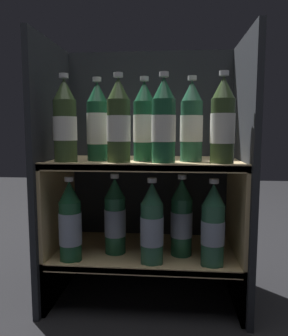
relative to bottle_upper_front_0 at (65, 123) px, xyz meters
The scene contains 18 objects.
ground_plane 0.67m from the bottle_upper_front_0, 12.01° to the right, with size 6.00×6.00×0.00m, color black.
fridge_back_wall 0.43m from the bottle_upper_front_0, 51.68° to the left, with size 0.68×0.02×0.91m, color #23262B.
fridge_side_left 0.23m from the bottle_upper_front_0, 126.02° to the left, with size 0.02×0.39×0.91m, color #23262B.
fridge_side_right 0.61m from the bottle_upper_front_0, 12.05° to the left, with size 0.02×0.39×0.91m, color #23262B.
shelf_lower 0.55m from the bottle_upper_front_0, 24.71° to the left, with size 0.64×0.35×0.18m.
shelf_upper 0.37m from the bottle_upper_front_0, 25.39° to the left, with size 0.64×0.35×0.50m.
bottle_upper_front_0 is the anchor object (origin of this frame).
bottle_upper_front_1 0.17m from the bottle_upper_front_0, ahead, with size 0.07×0.07×0.28m.
bottle_upper_front_2 0.31m from the bottle_upper_front_0, ahead, with size 0.07×0.07×0.28m.
bottle_upper_front_3 0.49m from the bottle_upper_front_0, ahead, with size 0.07×0.07×0.28m.
bottle_upper_back_0 0.12m from the bottle_upper_front_0, 43.92° to the left, with size 0.07×0.07×0.28m.
bottle_upper_back_1 0.25m from the bottle_upper_front_0, 18.88° to the left, with size 0.07×0.07×0.28m.
bottle_upper_back_2 0.41m from the bottle_upper_front_0, 11.64° to the left, with size 0.07×0.07×0.28m.
bottle_lower_front_0 0.32m from the bottle_upper_front_0, ahead, with size 0.07×0.07×0.28m.
bottle_lower_front_1 0.42m from the bottle_upper_front_0, ahead, with size 0.07×0.07×0.28m.
bottle_lower_front_2 0.56m from the bottle_upper_front_0, ahead, with size 0.07×0.07×0.28m.
bottle_lower_back_0 0.36m from the bottle_upper_front_0, 30.17° to the left, with size 0.07×0.07×0.28m.
bottle_lower_back_1 0.50m from the bottle_upper_front_0, 12.50° to the left, with size 0.07×0.07×0.28m.
Camera 1 is at (0.10, -0.95, 0.60)m, focal length 35.00 mm.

